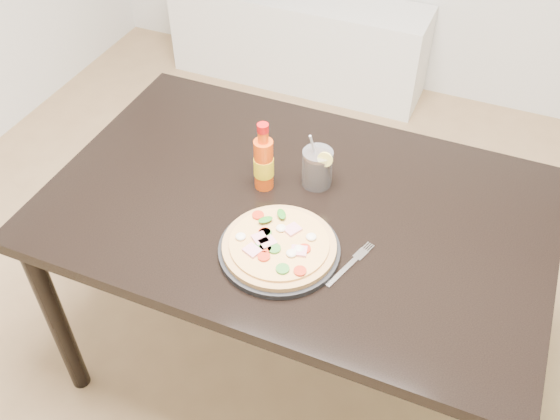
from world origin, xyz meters
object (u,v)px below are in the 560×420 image
at_px(dining_table, 296,224).
at_px(media_console, 297,40).
at_px(pizza, 279,245).
at_px(plate, 279,250).
at_px(fork, 351,263).
at_px(hot_sauce_bottle, 264,163).
at_px(cola_cup, 317,168).

relative_size(dining_table, media_console, 1.00).
bearing_deg(media_console, dining_table, -68.74).
distance_m(pizza, media_console, 2.10).
xyz_separation_m(plate, pizza, (-0.00, -0.00, 0.02)).
bearing_deg(pizza, media_console, 110.02).
xyz_separation_m(pizza, media_console, (-0.70, 1.91, -0.53)).
height_order(fork, media_console, fork).
relative_size(plate, fork, 1.71).
xyz_separation_m(dining_table, pizza, (0.03, -0.19, 0.11)).
height_order(hot_sauce_bottle, media_console, hot_sauce_bottle).
height_order(pizza, fork, pizza).
relative_size(plate, hot_sauce_bottle, 1.45).
bearing_deg(dining_table, cola_cup, 78.51).
xyz_separation_m(fork, media_console, (-0.88, 1.88, -0.50)).
xyz_separation_m(cola_cup, media_console, (-0.69, 1.62, -0.55)).
distance_m(cola_cup, fork, 0.33).
bearing_deg(media_console, cola_cup, -66.89).
xyz_separation_m(pizza, fork, (0.19, 0.03, -0.02)).
xyz_separation_m(pizza, cola_cup, (-0.01, 0.29, 0.03)).
bearing_deg(dining_table, pizza, -82.04).
xyz_separation_m(dining_table, hot_sauce_bottle, (-0.11, 0.03, 0.17)).
bearing_deg(media_console, fork, -64.85).
height_order(dining_table, media_console, dining_table).
height_order(dining_table, pizza, pizza).
bearing_deg(hot_sauce_bottle, fork, -30.07).
relative_size(hot_sauce_bottle, cola_cup, 1.23).
bearing_deg(cola_cup, fork, -53.58).
bearing_deg(cola_cup, hot_sauce_bottle, -152.49).
height_order(hot_sauce_bottle, fork, hot_sauce_bottle).
height_order(cola_cup, media_console, cola_cup).
xyz_separation_m(plate, fork, (0.18, 0.03, -0.01)).
relative_size(plate, pizza, 1.07).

